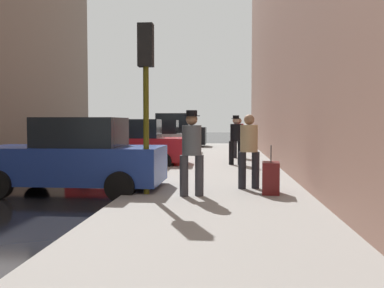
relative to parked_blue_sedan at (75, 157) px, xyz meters
The scene contains 12 objects.
sidewalk 3.65m from the parked_blue_sedan, 19.84° to the left, with size 4.00×40.00×0.15m, color gray.
parked_blue_sedan is the anchor object (origin of this frame).
parked_red_hatchback 5.70m from the parked_blue_sedan, 90.00° to the left, with size 4.26×2.18×1.79m.
parked_silver_sedan 11.63m from the parked_blue_sedan, 90.00° to the left, with size 4.25×2.16×1.79m.
parked_black_suv 17.51m from the parked_blue_sedan, 90.00° to the left, with size 4.60×2.07×2.25m.
fire_hydrant 5.49m from the parked_blue_sedan, 70.77° to the left, with size 0.42×0.22×0.70m.
traffic_light 2.79m from the parked_blue_sedan, 23.97° to the right, with size 0.32×0.32×3.60m.
pedestrian_in_tan_coat 4.08m from the parked_blue_sedan, ahead, with size 0.53×0.48×1.71m.
pedestrian_in_red_jacket 9.48m from the parked_blue_sedan, 64.46° to the left, with size 0.50×0.41×1.71m.
pedestrian_with_fedora 6.86m from the parked_blue_sedan, 55.31° to the left, with size 0.52×0.46×1.78m.
pedestrian_with_beanie 3.03m from the parked_blue_sedan, 19.81° to the right, with size 0.53×0.48×1.78m.
rolling_suitcase 4.56m from the parked_blue_sedan, ahead, with size 0.41×0.59×1.04m.
Camera 1 is at (6.19, -11.01, 1.68)m, focal length 40.00 mm.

